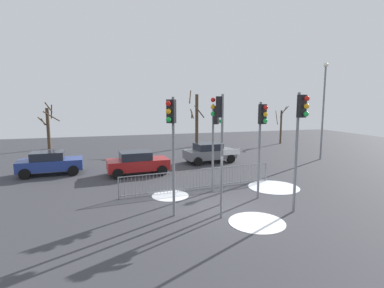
{
  "coord_description": "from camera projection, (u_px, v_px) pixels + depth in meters",
  "views": [
    {
      "loc": [
        -4.83,
        -11.58,
        4.61
      ],
      "look_at": [
        -0.35,
        3.47,
        2.38
      ],
      "focal_mm": 28.2,
      "sensor_mm": 36.0,
      "label": 1
    }
  ],
  "objects": [
    {
      "name": "traffic_light_foreground_right",
      "position": [
        216.0,
        128.0,
        15.09
      ],
      "size": [
        0.48,
        0.45,
        4.47
      ],
      "rotation": [
        0.0,
        0.0,
        4.03
      ],
      "color": "slate",
      "rests_on": "ground"
    },
    {
      "name": "car_red_trailing",
      "position": [
        137.0,
        162.0,
        19.06
      ],
      "size": [
        3.9,
        2.12,
        1.47
      ],
      "rotation": [
        0.0,
        0.0,
        0.06
      ],
      "color": "maroon",
      "rests_on": "ground"
    },
    {
      "name": "car_blue_mid",
      "position": [
        50.0,
        163.0,
        19.03
      ],
      "size": [
        3.87,
        2.06,
        1.47
      ],
      "rotation": [
        0.0,
        0.0,
        0.04
      ],
      "color": "navy",
      "rests_on": "ground"
    },
    {
      "name": "snow_patch_kerb",
      "position": [
        274.0,
        187.0,
        16.27
      ],
      "size": [
        2.72,
        2.72,
        0.01
      ],
      "primitive_type": "cylinder",
      "color": "white",
      "rests_on": "ground"
    },
    {
      "name": "traffic_light_foreground_left",
      "position": [
        262.0,
        129.0,
        13.85
      ],
      "size": [
        0.33,
        0.57,
        4.58
      ],
      "rotation": [
        0.0,
        0.0,
        3.19
      ],
      "color": "slate",
      "rests_on": "ground"
    },
    {
      "name": "bare_tree_left",
      "position": [
        196.0,
        119.0,
        30.76
      ],
      "size": [
        1.65,
        1.65,
        5.72
      ],
      "color": "#473828",
      "rests_on": "ground"
    },
    {
      "name": "traffic_light_rear_right",
      "position": [
        172.0,
        130.0,
        11.62
      ],
      "size": [
        0.45,
        0.48,
        4.78
      ],
      "rotation": [
        0.0,
        0.0,
        2.47
      ],
      "color": "slate",
      "rests_on": "ground"
    },
    {
      "name": "car_grey_near",
      "position": [
        209.0,
        152.0,
        22.81
      ],
      "size": [
        3.95,
        2.25,
        1.47
      ],
      "rotation": [
        0.0,
        0.0,
        0.1
      ],
      "color": "slate",
      "rests_on": "ground"
    },
    {
      "name": "bare_tree_centre",
      "position": [
        281.0,
        125.0,
        32.91
      ],
      "size": [
        1.36,
        1.03,
        4.09
      ],
      "color": "#473828",
      "rests_on": "ground"
    },
    {
      "name": "traffic_light_rear_left",
      "position": [
        300.0,
        126.0,
        12.07
      ],
      "size": [
        0.35,
        0.56,
        4.96
      ],
      "rotation": [
        0.0,
        0.0,
        3.3
      ],
      "color": "slate",
      "rests_on": "ground"
    },
    {
      "name": "direction_sign_post",
      "position": [
        223.0,
        177.0,
        11.81
      ],
      "size": [
        0.79,
        0.09,
        2.99
      ],
      "rotation": [
        0.0,
        0.0,
        -0.0
      ],
      "color": "slate",
      "rests_on": "ground"
    },
    {
      "name": "bare_tree_right",
      "position": [
        48.0,
        126.0,
        29.03
      ],
      "size": [
        2.02,
        1.66,
        4.53
      ],
      "color": "#473828",
      "rests_on": "ground"
    },
    {
      "name": "snow_patch_verge",
      "position": [
        257.0,
        222.0,
        11.55
      ],
      "size": [
        2.17,
        2.17,
        0.01
      ],
      "primitive_type": "cylinder",
      "color": "white",
      "rests_on": "ground"
    },
    {
      "name": "pedestrian_guard_railing",
      "position": [
        200.0,
        179.0,
        15.87
      ],
      "size": [
        8.46,
        0.99,
        1.07
      ],
      "rotation": [
        0.0,
        0.0,
        0.11
      ],
      "color": "slate",
      "rests_on": "ground"
    },
    {
      "name": "traffic_light_mid_right",
      "position": [
        219.0,
        125.0,
        13.12
      ],
      "size": [
        0.52,
        0.41,
        4.92
      ],
      "rotation": [
        0.0,
        0.0,
        1.08
      ],
      "color": "slate",
      "rests_on": "ground"
    },
    {
      "name": "ground_plane",
      "position": [
        223.0,
        209.0,
        13.0
      ],
      "size": [
        60.0,
        60.0,
        0.0
      ],
      "primitive_type": "plane",
      "color": "#38383D"
    },
    {
      "name": "snow_patch_island",
      "position": [
        170.0,
        196.0,
        14.81
      ],
      "size": [
        1.81,
        1.81,
        0.01
      ],
      "primitive_type": "cylinder",
      "color": "white",
      "rests_on": "ground"
    },
    {
      "name": "street_lamp",
      "position": [
        324.0,
        102.0,
        23.55
      ],
      "size": [
        0.36,
        0.36,
        7.56
      ],
      "color": "slate",
      "rests_on": "ground"
    }
  ]
}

